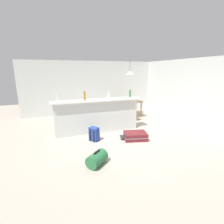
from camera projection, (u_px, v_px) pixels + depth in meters
The scene contains 15 objects.
ground_plane at pixel (115, 135), 5.50m from camera, with size 13.00×13.00×0.05m, color #ADA393.
wall_back at pixel (93, 88), 7.98m from camera, with size 6.60×0.10×2.50m, color silver.
wall_right at pixel (185, 92), 6.43m from camera, with size 0.10×6.00×2.50m, color silver.
partition_half_wall at pixel (98, 117), 5.52m from camera, with size 2.80×0.20×1.09m, color silver.
bar_countertop at pixel (97, 100), 5.37m from camera, with size 2.96×0.40×0.05m, color white.
bottle_white at pixel (57, 99), 4.89m from camera, with size 0.06×0.06×0.21m, color silver.
bottle_amber at pixel (85, 96), 5.13m from camera, with size 0.06×0.06×0.30m, color #9E661E.
bottle_clear at pixel (109, 95), 5.55m from camera, with size 0.07×0.07×0.22m, color silver.
bottle_green at pixel (130, 94), 5.78m from camera, with size 0.07×0.07×0.26m, color #2D6B38.
dining_table at pixel (128, 103), 7.42m from camera, with size 1.10×0.80×0.74m.
dining_chair_near_partition at pixel (132, 108), 6.93m from camera, with size 0.43×0.43×0.93m.
pendant_lamp at pixel (130, 73), 7.14m from camera, with size 0.34×0.34×0.65m.
suitcase_flat_maroon at pixel (135, 136), 5.06m from camera, with size 0.88×0.64×0.22m.
duffel_bag_green at pixel (97, 159), 3.68m from camera, with size 0.56×0.54×0.34m.
backpack_blue at pixel (94, 134), 4.94m from camera, with size 0.33×0.34×0.42m.
Camera 1 is at (-1.79, -4.82, 2.08)m, focal length 26.29 mm.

